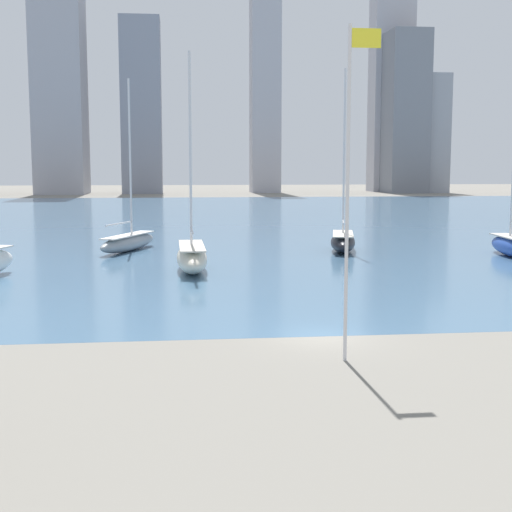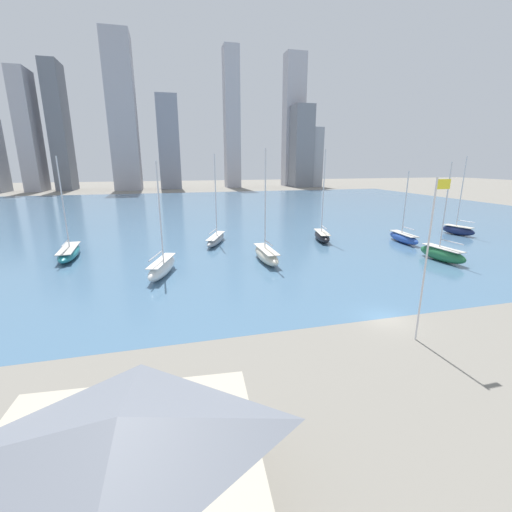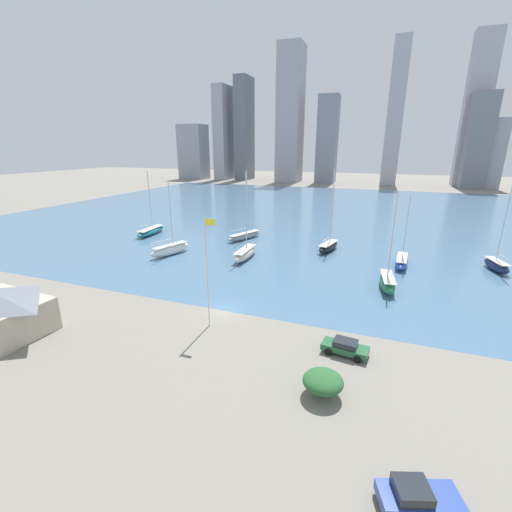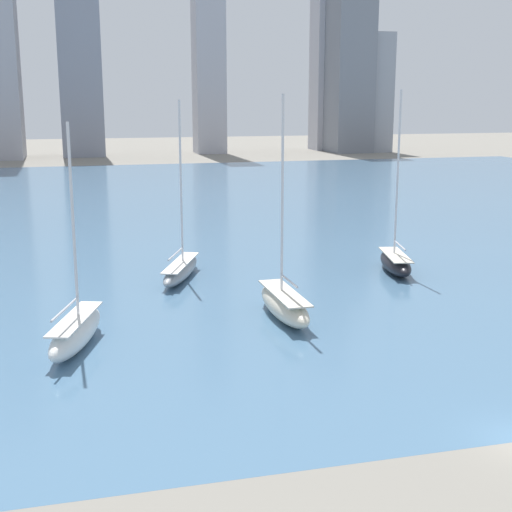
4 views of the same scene
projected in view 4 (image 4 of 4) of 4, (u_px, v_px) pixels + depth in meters
harbor_water at (217, 209)px, 98.37m from camera, size 180.00×140.00×0.00m
distant_city_skyline at (68, 43)px, 179.97m from camera, size 175.28×21.63×72.18m
sailboat_cream at (284, 304)px, 49.84m from camera, size 2.21×9.06×15.44m
sailboat_gray at (181, 269)px, 60.72m from camera, size 5.32×9.80×15.01m
sailboat_black at (395, 261)px, 63.04m from camera, size 3.79×8.18×15.82m
sailboat_white at (76, 331)px, 43.85m from camera, size 4.38×8.92×13.79m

